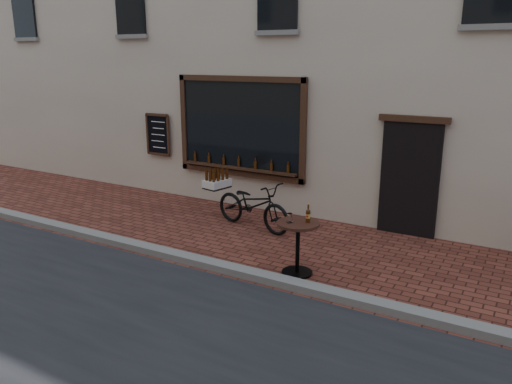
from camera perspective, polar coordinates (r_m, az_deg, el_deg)
The scene contains 4 objects.
ground at distance 7.98m, azimuth -3.20°, elevation -9.79°, with size 90.00×90.00×0.00m, color #4E2219.
kerb at distance 8.11m, azimuth -2.42°, elevation -8.90°, with size 90.00×0.25×0.12m, color slate.
cargo_bicycle at distance 10.07m, azimuth -0.51°, elevation -1.37°, with size 2.23×1.02×1.05m.
bistro_table at distance 7.92m, azimuth 4.83°, elevation -5.16°, with size 0.68×0.68×1.16m.
Camera 1 is at (4.00, -6.03, 3.37)m, focal length 35.00 mm.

